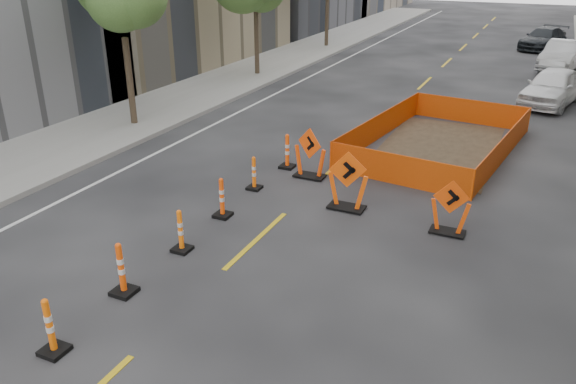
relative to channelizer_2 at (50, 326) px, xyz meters
The scene contains 16 objects.
ground_plane 1.65m from the channelizer_2, 37.74° to the left, with size 140.00×140.00×0.00m, color black.
sidewalk_left 15.11m from the channelizer_2, 120.93° to the left, with size 4.00×90.00×0.15m, color gray.
tree_l_b 13.69m from the channelizer_2, 123.18° to the left, with size 2.80×2.80×5.95m.
channelizer_2 is the anchor object (origin of this frame).
channelizer_3 1.89m from the channelizer_2, 93.06° to the left, with size 0.44×0.44×1.12m, color #EA4809, non-canonical shape.
channelizer_4 3.78m from the channelizer_2, 90.71° to the left, with size 0.40×0.40×1.01m, color #FF680A, non-canonical shape.
channelizer_5 5.67m from the channelizer_2, 91.21° to the left, with size 0.41×0.41×1.05m, color #F5480A, non-canonical shape.
channelizer_6 7.57m from the channelizer_2, 91.66° to the left, with size 0.38×0.38×0.97m, color #FF620A, non-canonical shape.
channelizer_7 9.45m from the channelizer_2, 90.46° to the left, with size 0.43×0.43×1.09m, color #FF4B0A, non-canonical shape.
chevron_sign_left 9.07m from the channelizer_2, 84.62° to the left, with size 1.01×0.61×1.52m, color #FF490A, non-canonical shape.
chevron_sign_center 7.86m from the channelizer_2, 70.89° to the left, with size 1.06×0.63×1.58m, color #FA510A, non-canonical shape.
chevron_sign_right 8.84m from the channelizer_2, 53.92° to the left, with size 0.91×0.55×1.37m, color #E74409, non-canonical shape.
safety_fence 13.71m from the channelizer_2, 73.93° to the left, with size 4.28×7.29×0.91m, color #FF430D, non-canonical shape.
parked_car_near 22.23m from the channelizer_2, 71.57° to the left, with size 1.82×4.53×1.54m, color white.
parked_car_mid 30.36m from the channelizer_2, 76.06° to the left, with size 1.65×4.74×1.56m, color #ACAEB2.
parked_car_far 36.85m from the channelizer_2, 80.48° to the left, with size 1.94×4.76×1.38m, color black.
Camera 1 is at (5.50, -6.17, 6.27)m, focal length 35.00 mm.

